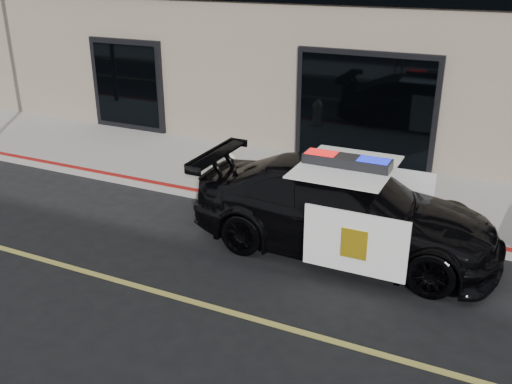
% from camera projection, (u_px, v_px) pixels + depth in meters
% --- Properties ---
extents(ground, '(120.00, 120.00, 0.00)m').
position_uv_depth(ground, '(293.00, 330.00, 8.03)').
color(ground, black).
rests_on(ground, ground).
extents(sidewalk_n, '(60.00, 3.50, 0.15)m').
position_uv_depth(sidewalk_n, '(384.00, 195.00, 12.39)').
color(sidewalk_n, gray).
rests_on(sidewalk_n, ground).
extents(police_car, '(2.47, 5.40, 1.76)m').
position_uv_depth(police_car, '(344.00, 209.00, 9.97)').
color(police_car, black).
rests_on(police_car, ground).
extents(fire_hydrant, '(0.36, 0.50, 0.79)m').
position_uv_depth(fire_hydrant, '(231.00, 172.00, 12.47)').
color(fire_hydrant, beige).
rests_on(fire_hydrant, sidewalk_n).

